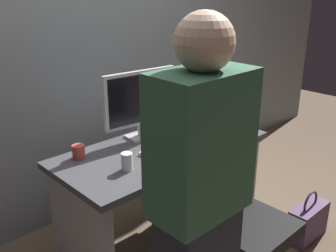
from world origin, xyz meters
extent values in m
plane|color=brown|center=(0.00, 0.00, 0.00)|extent=(9.00, 9.00, 0.00)
cube|color=gray|center=(0.00, 0.79, 1.50)|extent=(6.40, 0.10, 3.00)
cube|color=#4C4C51|center=(0.00, 0.00, 0.72)|extent=(1.39, 0.66, 0.04)
cube|color=#B2B2B7|center=(-0.64, 0.00, 0.35)|extent=(0.06, 0.58, 0.70)
cube|color=#B2B2B7|center=(0.64, 0.00, 0.35)|extent=(0.06, 0.58, 0.70)
cube|color=black|center=(0.01, -0.68, 0.46)|extent=(0.44, 0.44, 0.08)
cube|color=black|center=(0.01, -0.49, 0.72)|extent=(0.40, 0.06, 0.44)
cube|color=#38664C|center=(-0.52, -0.78, 1.14)|extent=(0.40, 0.24, 0.58)
sphere|color=beige|center=(-0.52, -0.78, 1.53)|extent=(0.22, 0.22, 0.22)
cube|color=silver|center=(0.00, 0.21, 0.74)|extent=(0.21, 0.16, 0.02)
cube|color=silver|center=(0.00, 0.21, 0.79)|extent=(0.04, 0.03, 0.08)
cube|color=silver|center=(0.00, 0.21, 1.01)|extent=(0.54, 0.08, 0.36)
cube|color=black|center=(0.00, 0.20, 1.01)|extent=(0.49, 0.05, 0.32)
cube|color=white|center=(0.01, -0.08, 0.75)|extent=(0.44, 0.15, 0.02)
ellipsoid|color=white|center=(0.30, -0.08, 0.75)|extent=(0.06, 0.10, 0.03)
cylinder|color=white|center=(-0.37, -0.11, 0.79)|extent=(0.06, 0.06, 0.10)
cylinder|color=#D84C3F|center=(-0.49, 0.21, 0.78)|extent=(0.08, 0.08, 0.08)
cube|color=gold|center=(0.38, 0.14, 0.76)|extent=(0.19, 0.17, 0.04)
cube|color=#3359A5|center=(0.37, 0.15, 0.79)|extent=(0.19, 0.15, 0.03)
cube|color=black|center=(0.39, 0.13, 0.82)|extent=(0.18, 0.15, 0.03)
cube|color=red|center=(0.38, 0.13, 0.85)|extent=(0.18, 0.16, 0.04)
cube|color=#338C59|center=(0.39, 0.13, 0.88)|extent=(0.22, 0.17, 0.02)
cube|color=black|center=(0.41, -0.19, 0.74)|extent=(0.10, 0.16, 0.01)
cube|color=#4C3356|center=(0.77, -0.67, 0.13)|extent=(0.34, 0.14, 0.26)
torus|color=#4C3356|center=(0.77, -0.67, 0.29)|extent=(0.18, 0.02, 0.18)
camera|label=1|loc=(-1.55, -1.68, 1.73)|focal=41.51mm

